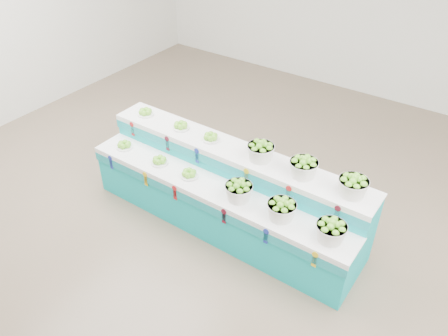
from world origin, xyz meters
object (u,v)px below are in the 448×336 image
Objects in this scene: basket_lower_left at (239,190)px; plate_upper_mid at (181,125)px; basket_upper_right at (353,186)px; display_stand at (224,191)px.

basket_lower_left is 1.33m from plate_upper_mid.
basket_lower_left is 1.27m from basket_upper_right.
display_stand is 1.66m from basket_upper_right.
display_stand is at bearing -15.39° from plate_upper_mid.
basket_upper_right is at bearing 8.55° from display_stand.
basket_upper_right is (2.38, -0.02, 0.07)m from plate_upper_mid.
display_stand is 16.45× the size of plate_upper_mid.
display_stand is at bearing -171.99° from basket_upper_right.
display_stand reaches higher than basket_lower_left.
basket_upper_right is at bearing 21.14° from basket_lower_left.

